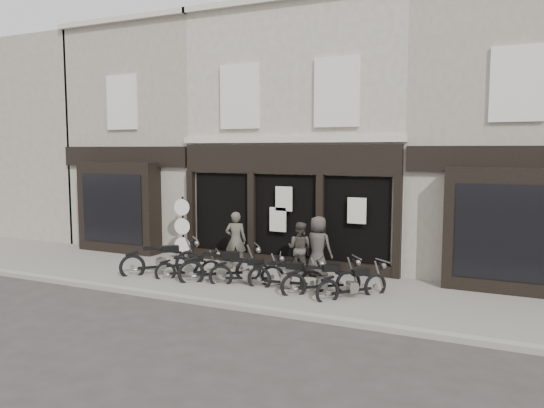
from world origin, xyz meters
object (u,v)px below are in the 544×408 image
at_px(motorcycle_4, 286,278).
at_px(man_centre, 300,248).
at_px(man_left, 236,240).
at_px(motorcycle_5, 322,282).
at_px(motorcycle_0, 161,262).
at_px(motorcycle_1, 189,269).
at_px(motorcycle_2, 221,269).
at_px(man_right, 318,246).
at_px(motorcycle_3, 248,274).
at_px(advert_sign_post, 183,231).
at_px(motorcycle_6, 353,287).

relative_size(motorcycle_4, man_centre, 1.34).
bearing_deg(motorcycle_4, man_centre, 91.05).
bearing_deg(man_left, motorcycle_5, 135.06).
bearing_deg(motorcycle_5, motorcycle_0, 141.05).
distance_m(motorcycle_0, motorcycle_1, 1.02).
bearing_deg(motorcycle_4, motorcycle_2, 170.61).
height_order(motorcycle_4, man_right, man_right).
height_order(motorcycle_3, advert_sign_post, advert_sign_post).
distance_m(man_left, advert_sign_post, 2.19).
bearing_deg(motorcycle_2, motorcycle_4, -38.38).
distance_m(motorcycle_0, motorcycle_3, 2.88).
xyz_separation_m(motorcycle_0, man_right, (4.29, 1.61, 0.55)).
xyz_separation_m(motorcycle_2, man_left, (-0.36, 1.47, 0.56)).
distance_m(motorcycle_2, man_right, 2.83).
bearing_deg(motorcycle_2, man_left, 65.96).
relative_size(motorcycle_6, man_right, 0.98).
distance_m(man_centre, man_right, 0.56).
bearing_deg(motorcycle_5, motorcycle_6, -41.51).
distance_m(motorcycle_2, advert_sign_post, 3.16).
bearing_deg(motorcycle_0, motorcycle_2, -45.45).
bearing_deg(motorcycle_6, motorcycle_1, 129.71).
height_order(motorcycle_3, motorcycle_5, motorcycle_5).
distance_m(motorcycle_0, man_right, 4.62).
height_order(motorcycle_4, man_left, man_left).
height_order(motorcycle_5, advert_sign_post, advert_sign_post).
height_order(motorcycle_2, man_left, man_left).
bearing_deg(man_left, motorcycle_4, 126.51).
xyz_separation_m(man_right, advert_sign_post, (-4.78, 0.18, 0.09)).
distance_m(motorcycle_6, man_centre, 2.67).
relative_size(motorcycle_0, motorcycle_2, 0.94).
height_order(motorcycle_1, motorcycle_3, motorcycle_3).
bearing_deg(motorcycle_2, motorcycle_6, -38.46).
height_order(motorcycle_4, advert_sign_post, advert_sign_post).
xyz_separation_m(motorcycle_2, motorcycle_6, (3.78, -0.04, -0.05)).
xyz_separation_m(motorcycle_5, advert_sign_post, (-5.50, 1.79, 0.67)).
distance_m(man_left, man_centre, 2.07).
relative_size(motorcycle_2, motorcycle_5, 1.10).
distance_m(man_centre, advert_sign_post, 4.24).
bearing_deg(man_centre, motorcycle_6, 146.49).
relative_size(motorcycle_2, motorcycle_6, 1.16).
bearing_deg(man_centre, advert_sign_post, 1.14).
relative_size(motorcycle_4, man_right, 1.20).
height_order(motorcycle_1, man_right, man_right).
relative_size(motorcycle_2, motorcycle_3, 1.03).
distance_m(motorcycle_1, motorcycle_2, 1.03).
bearing_deg(motorcycle_1, man_centre, -7.48).
relative_size(motorcycle_1, motorcycle_3, 0.82).
bearing_deg(motorcycle_5, motorcycle_1, 141.93).
bearing_deg(advert_sign_post, motorcycle_3, -39.44).
height_order(motorcycle_4, motorcycle_6, motorcycle_4).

